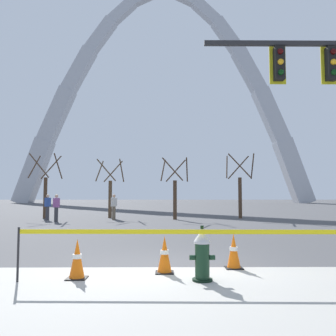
{
  "coord_description": "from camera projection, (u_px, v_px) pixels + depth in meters",
  "views": [
    {
      "loc": [
        0.12,
        -7.91,
        1.54
      ],
      "look_at": [
        0.24,
        5.0,
        2.5
      ],
      "focal_mm": 39.13,
      "sensor_mm": 36.0,
      "label": 1
    }
  ],
  "objects": [
    {
      "name": "traffic_cone_by_hydrant",
      "position": [
        165.0,
        255.0,
        7.24
      ],
      "size": [
        0.36,
        0.36,
        0.73
      ],
      "color": "black",
      "rests_on": "ground"
    },
    {
      "name": "tree_far_left",
      "position": [
        45.0,
        190.0,
        24.36
      ],
      "size": [
        1.97,
        1.98,
        4.28
      ],
      "color": "#473323",
      "rests_on": "ground"
    },
    {
      "name": "ground_plane",
      "position": [
        159.0,
        268.0,
        7.77
      ],
      "size": [
        240.0,
        240.0,
        0.0
      ],
      "primitive_type": "plane",
      "color": "#474749"
    },
    {
      "name": "tree_center_left",
      "position": [
        175.0,
        192.0,
        23.33
      ],
      "size": [
        1.8,
        1.82,
        3.9
      ],
      "color": "#473323",
      "rests_on": "ground"
    },
    {
      "name": "pedestrian_standing_center",
      "position": [
        48.0,
        207.0,
        22.64
      ],
      "size": [
        0.37,
        0.39,
        1.59
      ],
      "color": "#38383D",
      "rests_on": "ground"
    },
    {
      "name": "tree_center_right",
      "position": [
        240.0,
        190.0,
        24.46
      ],
      "size": [
        1.97,
        1.98,
        4.28
      ],
      "color": "#473323",
      "rests_on": "ground"
    },
    {
      "name": "traffic_cone_curb_edge",
      "position": [
        234.0,
        251.0,
        7.68
      ],
      "size": [
        0.36,
        0.36,
        0.73
      ],
      "color": "black",
      "rests_on": "ground"
    },
    {
      "name": "caution_tape_barrier",
      "position": [
        207.0,
        243.0,
        6.46
      ],
      "size": [
        6.75,
        0.2,
        0.97
      ],
      "color": "#232326",
      "rests_on": "ground"
    },
    {
      "name": "traffic_cone_mid_sidewalk",
      "position": [
        77.0,
        259.0,
        6.73
      ],
      "size": [
        0.36,
        0.36,
        0.73
      ],
      "color": "black",
      "rests_on": "ground"
    },
    {
      "name": "pedestrian_walking_left",
      "position": [
        56.0,
        208.0,
        21.15
      ],
      "size": [
        0.37,
        0.25,
        1.59
      ],
      "color": "#38383D",
      "rests_on": "ground"
    },
    {
      "name": "tree_left_mid",
      "position": [
        110.0,
        192.0,
        24.94
      ],
      "size": [
        1.84,
        1.85,
        3.97
      ],
      "color": "brown",
      "rests_on": "ground"
    },
    {
      "name": "pedestrian_walking_right",
      "position": [
        114.0,
        207.0,
        22.92
      ],
      "size": [
        0.39,
        0.36,
        1.59
      ],
      "color": "brown",
      "rests_on": "ground"
    },
    {
      "name": "monument_arch",
      "position": [
        164.0,
        105.0,
        73.43
      ],
      "size": [
        58.95,
        3.31,
        44.59
      ],
      "color": "#B2B5BC",
      "rests_on": "ground"
    },
    {
      "name": "fire_hydrant",
      "position": [
        202.0,
        255.0,
        6.58
      ],
      "size": [
        0.46,
        0.48,
        0.99
      ],
      "color": "black",
      "rests_on": "ground"
    }
  ]
}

